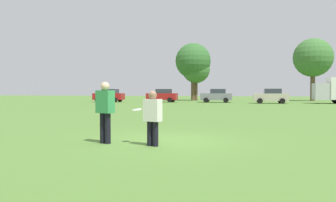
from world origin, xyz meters
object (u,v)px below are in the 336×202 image
Objects in this scene: parked_car_mid_right at (271,96)px; frisbee at (137,110)px; parked_car_near_left at (109,95)px; traffic_cone at (157,114)px; player_thrower at (105,109)px; parked_car_mid_left at (162,95)px; parked_car_center at (217,96)px; player_defender at (153,115)px.

frisbee is at bearing -96.79° from parked_car_mid_right.
traffic_cone is at bearing -58.97° from parked_car_near_left.
player_thrower is 0.40× the size of parked_car_mid_left.
player_thrower is at bearing -98.15° from parked_car_mid_right.
parked_car_mid_right is (6.30, 26.20, 0.69)m from traffic_cone.
frisbee is 36.65m from parked_car_center.
traffic_cone is 0.11× the size of parked_car_center.
traffic_cone is at bearing -103.53° from parked_car_mid_right.
frisbee is at bearing 153.24° from player_defender.
parked_car_mid_right is (3.57, 35.03, 0.09)m from player_defender.
parked_car_center reaches higher than player_thrower.
parked_car_mid_right is at bearing -14.47° from parked_car_center.
parked_car_center is at bearing 95.27° from player_defender.
parked_car_near_left reaches higher than frisbee.
player_thrower is 1.17× the size of player_defender.
parked_car_mid_right is at bearing -4.43° from parked_car_mid_left.
parked_car_mid_right is (4.14, 34.74, -0.03)m from frisbee.
parked_car_near_left is at bearing -167.99° from parked_car_mid_left.
player_defender is at bearing -26.76° from frisbee.
parked_car_near_left is at bearing -178.81° from parked_car_mid_right.
parked_car_near_left is (-16.78, 34.51, -0.06)m from player_thrower.
player_defender is 0.35× the size of parked_car_center.
parked_car_mid_left is (-8.11, 27.31, 0.69)m from traffic_cone.
player_defender is at bearing -73.29° from parked_car_mid_left.
player_defender is 0.65m from frisbee.
parked_car_near_left reaches higher than player_defender.
player_thrower is 0.40× the size of parked_car_near_left.
player_thrower is 0.90m from frisbee.
player_defender is at bearing -2.55° from player_thrower.
player_thrower is 37.29m from parked_car_mid_left.
player_thrower is at bearing 177.45° from player_defender.
player_thrower is 3.64× the size of traffic_cone.
frisbee is 0.06× the size of parked_car_center.
player_thrower is 1.45m from player_defender.
player_thrower is at bearing -64.07° from parked_car_near_left.
parked_car_mid_right reaches higher than player_defender.
frisbee is 34.99m from parked_car_mid_right.
traffic_cone is 28.01m from parked_car_center.
parked_car_near_left is 1.00× the size of parked_car_center.
player_defender is 0.35× the size of parked_car_near_left.
parked_car_mid_right is at bearing 83.21° from frisbee.
parked_car_mid_left is (-10.85, 36.14, 0.09)m from player_defender.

